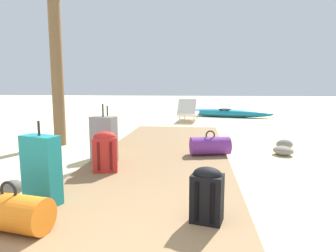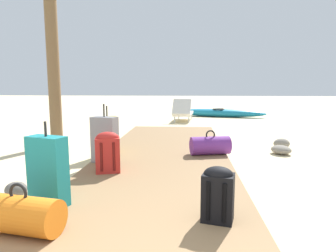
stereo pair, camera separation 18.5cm
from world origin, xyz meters
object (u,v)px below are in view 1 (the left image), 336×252
object	(u,v)px
suitcase_yellow	(108,134)
suitcase_teal	(41,170)
duffel_bag_purple	(210,146)
duffel_bag_orange	(10,212)
backpack_black	(207,193)
backpack_red	(105,151)
suitcase_grey	(104,139)
lounge_chair	(189,112)
kayak	(225,113)

from	to	relation	value
suitcase_yellow	suitcase_teal	xyz separation A→B (m)	(0.04, -2.26, 0.03)
suitcase_yellow	duffel_bag_purple	world-z (taller)	suitcase_yellow
duffel_bag_orange	backpack_black	size ratio (longest dim) A/B	1.47
backpack_red	suitcase_yellow	bearing A→B (deg)	105.78
suitcase_grey	lounge_chair	xyz separation A→B (m)	(1.10, 5.77, -0.10)
backpack_black	duffel_bag_purple	xyz separation A→B (m)	(0.12, 2.45, -0.10)
suitcase_yellow	lounge_chair	size ratio (longest dim) A/B	0.52
duffel_bag_orange	suitcase_teal	world-z (taller)	suitcase_teal
kayak	suitcase_teal	bearing A→B (deg)	-106.05
duffel_bag_orange	backpack_black	world-z (taller)	backpack_black
duffel_bag_purple	lounge_chair	bearing A→B (deg)	96.04
duffel_bag_purple	kayak	bearing A→B (deg)	82.89
backpack_red	suitcase_teal	world-z (taller)	suitcase_teal
suitcase_teal	duffel_bag_purple	distance (m)	2.83
suitcase_teal	lounge_chair	size ratio (longest dim) A/B	0.53
duffel_bag_orange	backpack_black	bearing A→B (deg)	11.02
duffel_bag_orange	kayak	size ratio (longest dim) A/B	0.19
suitcase_teal	lounge_chair	xyz separation A→B (m)	(1.19, 7.39, -0.10)
suitcase_yellow	lounge_chair	world-z (taller)	suitcase_yellow
kayak	lounge_chair	bearing A→B (deg)	-131.63
suitcase_grey	suitcase_yellow	bearing A→B (deg)	102.15
suitcase_teal	duffel_bag_orange	bearing A→B (deg)	-87.99
backpack_black	backpack_red	bearing A→B (deg)	134.96
backpack_red	suitcase_yellow	world-z (taller)	suitcase_yellow
backpack_black	suitcase_yellow	bearing A→B (deg)	123.80
backpack_red	suitcase_teal	xyz separation A→B (m)	(-0.28, -1.12, 0.05)
backpack_black	suitcase_grey	world-z (taller)	suitcase_grey
backpack_red	lounge_chair	size ratio (longest dim) A/B	0.35
lounge_chair	suitcase_grey	bearing A→B (deg)	-100.78
duffel_bag_purple	suitcase_grey	world-z (taller)	suitcase_grey
suitcase_teal	duffel_bag_purple	xyz separation A→B (m)	(1.74, 2.23, -0.19)
duffel_bag_orange	suitcase_grey	xyz separation A→B (m)	(0.07, 2.15, 0.20)
suitcase_yellow	suitcase_teal	size ratio (longest dim) A/B	0.98
backpack_red	lounge_chair	world-z (taller)	lounge_chair
duffel_bag_purple	suitcase_grey	xyz separation A→B (m)	(-1.64, -0.61, 0.19)
suitcase_yellow	backpack_black	size ratio (longest dim) A/B	1.68
suitcase_yellow	suitcase_teal	world-z (taller)	suitcase_teal
kayak	backpack_black	bearing A→B (deg)	-95.97
suitcase_grey	lounge_chair	bearing A→B (deg)	79.22
duffel_bag_orange	kayak	xyz separation A→B (m)	(2.56, 9.48, -0.07)
backpack_red	suitcase_yellow	xyz separation A→B (m)	(-0.32, 1.14, 0.03)
duffel_bag_orange	suitcase_teal	size ratio (longest dim) A/B	0.86
duffel_bag_orange	duffel_bag_purple	size ratio (longest dim) A/B	1.00
suitcase_yellow	backpack_black	xyz separation A→B (m)	(1.66, -2.48, -0.06)
duffel_bag_purple	suitcase_grey	distance (m)	1.76
suitcase_yellow	kayak	xyz separation A→B (m)	(2.62, 6.69, -0.24)
suitcase_yellow	suitcase_grey	world-z (taller)	suitcase_grey
duffel_bag_orange	duffel_bag_purple	world-z (taller)	duffel_bag_purple
backpack_black	duffel_bag_purple	world-z (taller)	backpack_black
duffel_bag_orange	backpack_black	distance (m)	1.63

